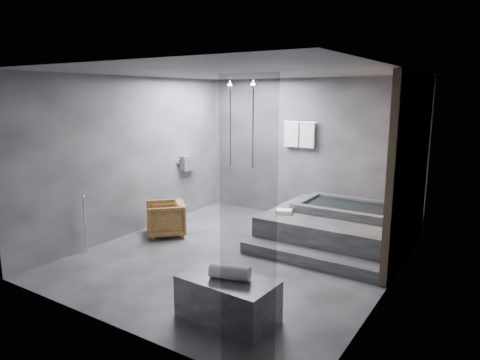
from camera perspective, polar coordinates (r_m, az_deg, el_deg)
The scene contains 7 objects.
room at distance 6.40m, azimuth 4.12°, elevation 4.57°, with size 5.00×5.04×2.82m.
tub_deck at distance 7.54m, azimuth 12.81°, elevation -6.17°, with size 2.20×2.00×0.50m, color #303033.
tub_step at distance 6.55m, azimuth 9.14°, elevation -10.23°, with size 2.20×0.36×0.18m, color #303033.
concrete_bench at distance 4.96m, azimuth -1.66°, elevation -15.55°, with size 1.08×0.59×0.49m, color #303032.
driftwood_chair at distance 7.76m, azimuth -9.91°, elevation -5.12°, with size 0.65×0.67×0.61m, color #4A2D12.
rolled_towel at distance 4.80m, azimuth -1.36°, elevation -12.19°, with size 0.16×0.16×0.45m, color white.
deck_towel at distance 7.29m, azimuth 5.86°, elevation -4.22°, with size 0.27×0.20×0.07m, color white.
Camera 1 is at (3.44, -5.34, 2.49)m, focal length 32.00 mm.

